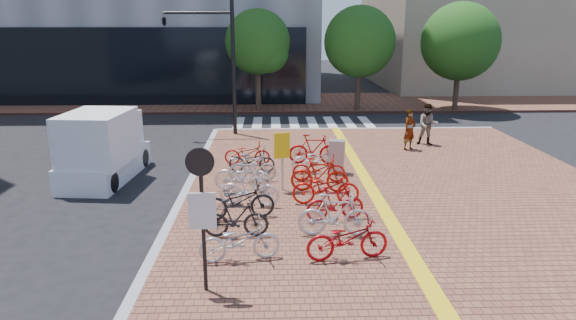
{
  "coord_description": "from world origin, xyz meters",
  "views": [
    {
      "loc": [
        -1.2,
        -13.28,
        5.41
      ],
      "look_at": [
        -0.72,
        1.77,
        1.3
      ],
      "focal_mm": 32.0,
      "sensor_mm": 36.0,
      "label": 1
    }
  ],
  "objects_px": {
    "bike_1": "(236,218)",
    "bike_3": "(249,189)",
    "bike_0": "(239,241)",
    "box_truck": "(103,147)",
    "bike_2": "(239,201)",
    "pedestrian_b": "(428,124)",
    "yellow_sign": "(282,151)",
    "bike_11": "(326,187)",
    "bike_4": "(243,175)",
    "bike_6": "(252,160)",
    "bike_14": "(317,159)",
    "bike_13": "(319,168)",
    "bike_7": "(247,153)",
    "pedestrian_a": "(410,130)",
    "bike_15": "(314,149)",
    "bike_8": "(347,239)",
    "bike_10": "(335,203)",
    "traffic_light_pole": "(202,43)",
    "bike_9": "(335,215)",
    "bike_5": "(252,167)",
    "bike_12": "(320,175)",
    "notice_sign": "(202,203)"
  },
  "relations": [
    {
      "from": "bike_12",
      "to": "bike_1",
      "type": "bearing_deg",
      "value": 153.87
    },
    {
      "from": "bike_9",
      "to": "bike_15",
      "type": "relative_size",
      "value": 0.99
    },
    {
      "from": "pedestrian_a",
      "to": "pedestrian_b",
      "type": "bearing_deg",
      "value": 7.25
    },
    {
      "from": "bike_8",
      "to": "box_truck",
      "type": "height_order",
      "value": "box_truck"
    },
    {
      "from": "bike_3",
      "to": "bike_13",
      "type": "relative_size",
      "value": 1.0
    },
    {
      "from": "bike_13",
      "to": "bike_15",
      "type": "height_order",
      "value": "bike_15"
    },
    {
      "from": "bike_1",
      "to": "bike_5",
      "type": "bearing_deg",
      "value": -3.35
    },
    {
      "from": "bike_4",
      "to": "bike_9",
      "type": "height_order",
      "value": "bike_9"
    },
    {
      "from": "bike_0",
      "to": "box_truck",
      "type": "height_order",
      "value": "box_truck"
    },
    {
      "from": "bike_14",
      "to": "box_truck",
      "type": "xyz_separation_m",
      "value": [
        -7.48,
        -0.03,
        0.54
      ]
    },
    {
      "from": "bike_15",
      "to": "pedestrian_a",
      "type": "xyz_separation_m",
      "value": [
        4.18,
        2.07,
        0.29
      ]
    },
    {
      "from": "bike_11",
      "to": "box_truck",
      "type": "distance_m",
      "value": 8.14
    },
    {
      "from": "bike_12",
      "to": "traffic_light_pole",
      "type": "xyz_separation_m",
      "value": [
        -4.68,
        8.77,
        3.69
      ]
    },
    {
      "from": "bike_12",
      "to": "notice_sign",
      "type": "xyz_separation_m",
      "value": [
        -2.85,
        -6.09,
        1.32
      ]
    },
    {
      "from": "bike_3",
      "to": "yellow_sign",
      "type": "height_order",
      "value": "yellow_sign"
    },
    {
      "from": "bike_1",
      "to": "pedestrian_a",
      "type": "xyz_separation_m",
      "value": [
        6.67,
        8.81,
        0.36
      ]
    },
    {
      "from": "bike_6",
      "to": "pedestrian_a",
      "type": "bearing_deg",
      "value": -59.63
    },
    {
      "from": "bike_4",
      "to": "bike_8",
      "type": "relative_size",
      "value": 0.97
    },
    {
      "from": "bike_14",
      "to": "bike_13",
      "type": "bearing_deg",
      "value": 171.37
    },
    {
      "from": "bike_13",
      "to": "bike_6",
      "type": "bearing_deg",
      "value": 68.67
    },
    {
      "from": "bike_4",
      "to": "bike_8",
      "type": "xyz_separation_m",
      "value": [
        2.62,
        -4.85,
        -0.05
      ]
    },
    {
      "from": "bike_0",
      "to": "yellow_sign",
      "type": "distance_m",
      "value": 5.11
    },
    {
      "from": "bike_5",
      "to": "bike_9",
      "type": "height_order",
      "value": "bike_9"
    },
    {
      "from": "bike_8",
      "to": "bike_3",
      "type": "bearing_deg",
      "value": 25.07
    },
    {
      "from": "pedestrian_a",
      "to": "box_truck",
      "type": "relative_size",
      "value": 0.38
    },
    {
      "from": "bike_9",
      "to": "box_truck",
      "type": "xyz_separation_m",
      "value": [
        -7.44,
        5.58,
        0.46
      ]
    },
    {
      "from": "bike_6",
      "to": "bike_13",
      "type": "relative_size",
      "value": 0.92
    },
    {
      "from": "bike_2",
      "to": "pedestrian_b",
      "type": "height_order",
      "value": "pedestrian_b"
    },
    {
      "from": "bike_4",
      "to": "yellow_sign",
      "type": "distance_m",
      "value": 1.47
    },
    {
      "from": "box_truck",
      "to": "bike_13",
      "type": "bearing_deg",
      "value": -7.97
    },
    {
      "from": "bike_6",
      "to": "bike_7",
      "type": "bearing_deg",
      "value": 16.9
    },
    {
      "from": "bike_10",
      "to": "bike_11",
      "type": "bearing_deg",
      "value": -4.68
    },
    {
      "from": "bike_1",
      "to": "bike_3",
      "type": "relative_size",
      "value": 0.92
    },
    {
      "from": "bike_2",
      "to": "bike_12",
      "type": "height_order",
      "value": "bike_12"
    },
    {
      "from": "bike_2",
      "to": "bike_5",
      "type": "bearing_deg",
      "value": -14.85
    },
    {
      "from": "bike_8",
      "to": "bike_7",
      "type": "bearing_deg",
      "value": 9.26
    },
    {
      "from": "bike_2",
      "to": "pedestrian_a",
      "type": "xyz_separation_m",
      "value": [
        6.67,
        7.59,
        0.34
      ]
    },
    {
      "from": "bike_3",
      "to": "bike_6",
      "type": "height_order",
      "value": "bike_3"
    },
    {
      "from": "yellow_sign",
      "to": "box_truck",
      "type": "relative_size",
      "value": 0.42
    },
    {
      "from": "bike_6",
      "to": "bike_10",
      "type": "bearing_deg",
      "value": -147.76
    },
    {
      "from": "pedestrian_b",
      "to": "yellow_sign",
      "type": "relative_size",
      "value": 0.96
    },
    {
      "from": "bike_15",
      "to": "traffic_light_pole",
      "type": "relative_size",
      "value": 0.31
    },
    {
      "from": "traffic_light_pole",
      "to": "bike_1",
      "type": "bearing_deg",
      "value": -79.49
    },
    {
      "from": "bike_0",
      "to": "bike_3",
      "type": "bearing_deg",
      "value": -11.05
    },
    {
      "from": "bike_4",
      "to": "bike_14",
      "type": "height_order",
      "value": "bike_4"
    },
    {
      "from": "bike_0",
      "to": "bike_15",
      "type": "relative_size",
      "value": 0.97
    },
    {
      "from": "bike_12",
      "to": "pedestrian_b",
      "type": "distance_m",
      "value": 8.17
    },
    {
      "from": "bike_0",
      "to": "pedestrian_a",
      "type": "relative_size",
      "value": 1.07
    },
    {
      "from": "bike_6",
      "to": "pedestrian_a",
      "type": "relative_size",
      "value": 0.97
    },
    {
      "from": "bike_11",
      "to": "bike_4",
      "type": "bearing_deg",
      "value": 66.86
    }
  ]
}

